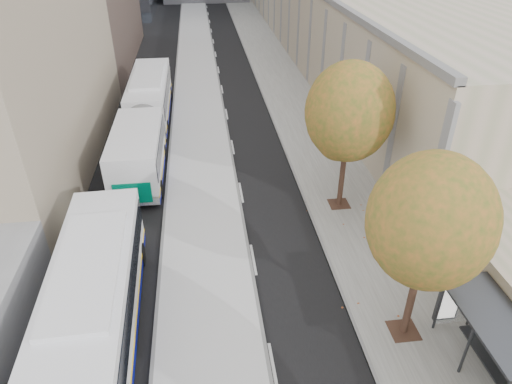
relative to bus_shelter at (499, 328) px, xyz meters
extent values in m
cube|color=silver|center=(-9.56, 24.04, -2.11)|extent=(4.25, 150.00, 0.15)
cube|color=slate|center=(-1.56, 24.04, -2.15)|extent=(4.75, 150.00, 0.08)
cube|color=#383A3F|center=(-0.19, 0.04, 0.37)|extent=(1.90, 4.40, 0.10)
cube|color=silver|center=(0.53, 0.04, -0.86)|extent=(0.04, 4.00, 2.10)
cylinder|color=#302015|center=(-2.09, 2.04, -0.49)|extent=(0.28, 0.28, 3.24)
sphere|color=#38591C|center=(-2.09, 2.04, 3.08)|extent=(4.20, 4.20, 4.20)
cylinder|color=#302015|center=(-2.09, 11.04, -0.42)|extent=(0.28, 0.28, 3.38)
sphere|color=#38591C|center=(-2.09, 11.04, 3.29)|extent=(4.40, 4.40, 4.40)
cube|color=white|center=(-13.20, 21.17, -0.62)|extent=(2.72, 18.86, 3.14)
cube|color=black|center=(-13.20, 21.17, -0.04)|extent=(2.78, 18.10, 1.09)
cube|color=#006246|center=(-13.20, 11.77, -0.98)|extent=(1.99, 0.06, 1.22)
imported|color=silver|center=(-13.07, 35.13, -1.51)|extent=(1.93, 4.09, 1.35)
camera|label=1|loc=(-9.26, -9.32, 11.73)|focal=32.00mm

